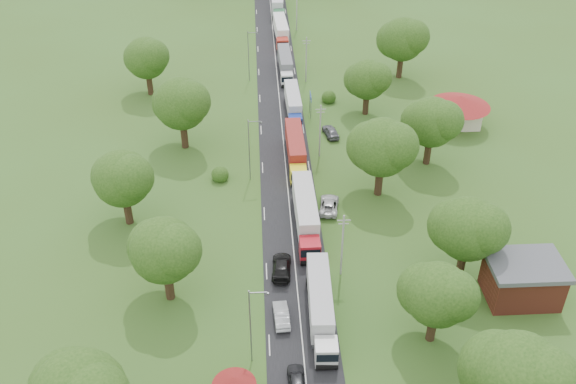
{
  "coord_description": "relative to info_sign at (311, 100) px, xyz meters",
  "views": [
    {
      "loc": [
        -4.13,
        -65.84,
        53.08
      ],
      "look_at": [
        -0.25,
        6.82,
        3.0
      ],
      "focal_mm": 40.0,
      "sensor_mm": 36.0,
      "label": 1
    }
  ],
  "objects": [
    {
      "name": "car_lane_mid",
      "position": [
        -7.33,
        -49.33,
        -2.24
      ],
      "size": [
        1.9,
        4.72,
        1.53
      ],
      "primitive_type": "imported",
      "rotation": [
        0.0,
        0.0,
        3.2
      ],
      "color": "#AAAEB2",
      "rests_on": "ground"
    },
    {
      "name": "house_cream",
      "position": [
        24.8,
        -5.0,
        0.64
      ],
      "size": [
        10.08,
        10.08,
        5.8
      ],
      "color": "beige",
      "rests_on": "ground"
    },
    {
      "name": "pole_3",
      "position": [
        0.3,
        14.0,
        1.68
      ],
      "size": [
        1.6,
        0.24,
        9.0
      ],
      "color": "gray",
      "rests_on": "ground"
    },
    {
      "name": "tree_11",
      "position": [
        -27.21,
        -29.84,
        4.22
      ],
      "size": [
        8.8,
        8.8,
        11.07
      ],
      "color": "#382616",
      "rests_on": "ground"
    },
    {
      "name": "tree_5",
      "position": [
        16.79,
        -16.84,
        4.22
      ],
      "size": [
        8.8,
        8.8,
        11.07
      ],
      "color": "#382616",
      "rests_on": "ground"
    },
    {
      "name": "tree_6",
      "position": [
        9.79,
        0.14,
        3.59
      ],
      "size": [
        8.0,
        8.0,
        10.1
      ],
      "color": "#382616",
      "rests_on": "ground"
    },
    {
      "name": "truck_3",
      "position": [
        -2.99,
        0.64,
        -1.01
      ],
      "size": [
        2.56,
        13.56,
        3.76
      ],
      "color": "navy",
      "rests_on": "ground"
    },
    {
      "name": "pole_4",
      "position": [
        0.3,
        42.0,
        1.68
      ],
      "size": [
        1.6,
        0.24,
        9.0
      ],
      "color": "gray",
      "rests_on": "ground"
    },
    {
      "name": "tree_2",
      "position": [
        8.79,
        -52.86,
        3.59
      ],
      "size": [
        8.0,
        8.0,
        10.1
      ],
      "color": "#382616",
      "rests_on": "ground"
    },
    {
      "name": "lamp_1",
      "position": [
        -10.55,
        -20.0,
        2.55
      ],
      "size": [
        2.03,
        0.22,
        10.0
      ],
      "color": "slate",
      "rests_on": "ground"
    },
    {
      "name": "pole_2",
      "position": [
        0.3,
        -14.0,
        1.68
      ],
      "size": [
        1.6,
        0.24,
        9.0
      ],
      "color": "gray",
      "rests_on": "ground"
    },
    {
      "name": "truck_4",
      "position": [
        -3.5,
        18.11,
        -1.0
      ],
      "size": [
        2.58,
        13.64,
        3.78
      ],
      "color": "silver",
      "rests_on": "ground"
    },
    {
      "name": "road",
      "position": [
        -5.2,
        -15.0,
        -3.0
      ],
      "size": [
        8.0,
        200.0,
        0.04
      ],
      "primitive_type": "cube",
      "color": "black",
      "rests_on": "ground"
    },
    {
      "name": "tree_10",
      "position": [
        -20.21,
        -44.84,
        4.22
      ],
      "size": [
        8.8,
        8.8,
        11.07
      ],
      "color": "#382616",
      "rests_on": "ground"
    },
    {
      "name": "car_verge_near",
      "position": [
        0.3,
        -28.42,
        -2.23
      ],
      "size": [
        3.44,
        5.87,
        1.54
      ],
      "primitive_type": "imported",
      "rotation": [
        0.0,
        0.0,
        2.97
      ],
      "color": "#B8B8B8",
      "rests_on": "ground"
    },
    {
      "name": "truck_6",
      "position": [
        -3.51,
        53.84,
        -0.7
      ],
      "size": [
        3.38,
        15.72,
        4.34
      ],
      "color": "#225B33",
      "rests_on": "ground"
    },
    {
      "name": "car_lane_rear",
      "position": [
        -6.94,
        -41.18,
        -2.17
      ],
      "size": [
        2.79,
        5.89,
        1.66
      ],
      "primitive_type": "imported",
      "rotation": [
        0.0,
        0.0,
        3.06
      ],
      "color": "black",
      "rests_on": "ground"
    },
    {
      "name": "lamp_2",
      "position": [
        -10.55,
        15.0,
        2.55
      ],
      "size": [
        2.03,
        0.22,
        10.0
      ],
      "color": "slate",
      "rests_on": "ground"
    },
    {
      "name": "tree_13",
      "position": [
        -29.21,
        10.16,
        4.22
      ],
      "size": [
        8.8,
        8.8,
        11.07
      ],
      "color": "#382616",
      "rests_on": "ground"
    },
    {
      "name": "truck_5",
      "position": [
        -3.55,
        35.88,
        -0.83
      ],
      "size": [
        3.05,
        14.8,
        4.09
      ],
      "color": "#AB251A",
      "rests_on": "ground"
    },
    {
      "name": "lamp_0",
      "position": [
        -10.55,
        -55.0,
        2.55
      ],
      "size": [
        2.03,
        0.22,
        10.0
      ],
      "color": "slate",
      "rests_on": "ground"
    },
    {
      "name": "house_brick",
      "position": [
        20.8,
        -47.0,
        -0.35
      ],
      "size": [
        8.6,
        6.6,
        5.2
      ],
      "color": "maroon",
      "rests_on": "ground"
    },
    {
      "name": "ground",
      "position": [
        -5.2,
        -35.0,
        -3.0
      ],
      "size": [
        260.0,
        260.0,
        0.0
      ],
      "primitive_type": "plane",
      "color": "#34511B",
      "rests_on": "ground"
    },
    {
      "name": "tree_7",
      "position": [
        18.79,
        15.17,
        4.85
      ],
      "size": [
        9.6,
        9.6,
        12.05
      ],
      "color": "#382616",
      "rests_on": "ground"
    },
    {
      "name": "truck_2",
      "position": [
        -3.57,
        -15.42,
        -0.85
      ],
      "size": [
        2.63,
        14.62,
        4.05
      ],
      "color": "yellow",
      "rests_on": "ground"
    },
    {
      "name": "tree_3",
      "position": [
        14.79,
        -42.84,
        4.22
      ],
      "size": [
        8.8,
        8.8,
        11.07
      ],
      "color": "#382616",
      "rests_on": "ground"
    },
    {
      "name": "tree_1",
      "position": [
        12.79,
        -64.83,
        4.85
      ],
      "size": [
        9.6,
        9.6,
        12.05
      ],
      "color": "#382616",
      "rests_on": "ground"
    },
    {
      "name": "tree_4",
      "position": [
        7.79,
        -24.83,
        4.85
      ],
      "size": [
        9.6,
        9.6,
        12.05
      ],
      "color": "#382616",
      "rests_on": "ground"
    },
    {
      "name": "pole_1",
      "position": [
        0.3,
        -42.0,
        1.68
      ],
      "size": [
        1.6,
        0.24,
        9.0
      ],
      "color": "gray",
      "rests_on": "ground"
    },
    {
      "name": "car_verge_far",
      "position": [
        2.8,
        -7.61,
        -2.19
      ],
      "size": [
        2.85,
        5.06,
        1.63
      ],
      "primitive_type": "imported",
      "rotation": [
        0.0,
        0.0,
        3.35
      ],
      "color": "#515358",
      "rests_on": "ground"
    },
    {
      "name": "truck_1",
      "position": [
        -3.29,
        -32.35,
        -0.71
      ],
      "size": [
        2.83,
        15.59,
        4.32
      ],
      "color": "maroon",
      "rests_on": "ground"
    },
    {
      "name": "truck_0",
      "position": [
        -2.93,
        -49.4,
        -0.88
      ],
      "size": [
        2.87,
        14.49,
        4.01
      ],
      "color": "#BDBDBD",
      "rests_on": "ground"
    },
    {
      "name": "info_sign",
      "position": [
        0.0,
        0.0,
        0.0
      ],
      "size": [
        0.12,
        3.1,
        4.1
      ],
      "color": "slate",
      "rests_on": "ground"
    },
    {
      "name": "tree_12",
      "position": [
        -21.21,
        -9.83,
        4.85
      ],
      "size": [
        9.6,
        9.6,
        12.05
      ],
      "color": "#382616",
      "rests_on": "ground"
    },
    {
      "name": "car_lane_front",
      "position": [
        -6.2,
        -58.5,
        -2.25
      ],
      "size": [
        1.83,
        4.43,
        1.5
      ],
      "primitive_type": "imported",
      "rotation": [
        0.0,
        0.0,
        3.15
      ],
      "color": "black",
      "rests_on": "ground"
    }
  ]
}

